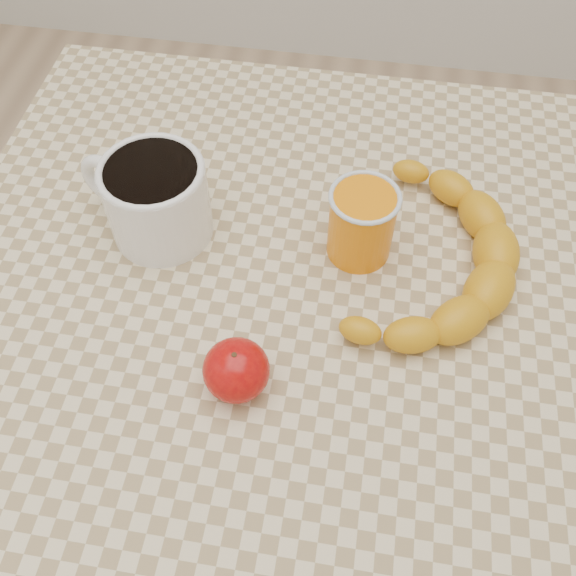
# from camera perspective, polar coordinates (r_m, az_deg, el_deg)

# --- Properties ---
(ground) EXTENTS (3.00, 3.00, 0.00)m
(ground) POSITION_cam_1_polar(r_m,az_deg,el_deg) (1.38, 0.00, -18.66)
(ground) COLOR tan
(ground) RESTS_ON ground
(table) EXTENTS (0.80, 0.80, 0.75)m
(table) POSITION_cam_1_polar(r_m,az_deg,el_deg) (0.77, 0.00, -4.54)
(table) COLOR beige
(table) RESTS_ON ground
(coffee_mug) EXTENTS (0.17, 0.15, 0.10)m
(coffee_mug) POSITION_cam_1_polar(r_m,az_deg,el_deg) (0.73, -11.81, 7.96)
(coffee_mug) COLOR white
(coffee_mug) RESTS_ON table
(orange_juice_glass) EXTENTS (0.08, 0.08, 0.09)m
(orange_juice_glass) POSITION_cam_1_polar(r_m,az_deg,el_deg) (0.70, 6.56, 5.78)
(orange_juice_glass) COLOR orange
(orange_juice_glass) RESTS_ON table
(apple) EXTENTS (0.07, 0.07, 0.06)m
(apple) POSITION_cam_1_polar(r_m,az_deg,el_deg) (0.62, -4.62, -7.28)
(apple) COLOR #8F0408
(apple) RESTS_ON table
(banana) EXTENTS (0.42, 0.45, 0.05)m
(banana) POSITION_cam_1_polar(r_m,az_deg,el_deg) (0.71, 12.53, 2.69)
(banana) COLOR orange
(banana) RESTS_ON table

